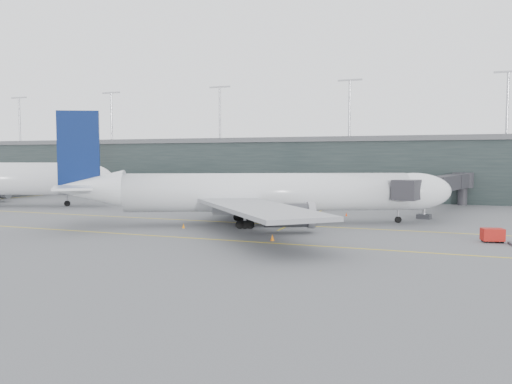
% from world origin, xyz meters
% --- Properties ---
extents(ground, '(320.00, 320.00, 0.00)m').
position_xyz_m(ground, '(0.00, 0.00, 0.00)').
color(ground, '#55565A').
rests_on(ground, ground).
extents(taxiline_a, '(160.00, 0.25, 0.02)m').
position_xyz_m(taxiline_a, '(0.00, -4.00, 0.01)').
color(taxiline_a, yellow).
rests_on(taxiline_a, ground).
extents(taxiline_b, '(160.00, 0.25, 0.02)m').
position_xyz_m(taxiline_b, '(0.00, -20.00, 0.01)').
color(taxiline_b, yellow).
rests_on(taxiline_b, ground).
extents(taxiline_lead_main, '(0.25, 60.00, 0.02)m').
position_xyz_m(taxiline_lead_main, '(5.00, 20.00, 0.01)').
color(taxiline_lead_main, yellow).
rests_on(taxiline_lead_main, ground).
extents(taxiline_lead_adj, '(0.25, 60.00, 0.02)m').
position_xyz_m(taxiline_lead_adj, '(-75.00, 20.00, 0.01)').
color(taxiline_lead_adj, yellow).
rests_on(taxiline_lead_adj, ground).
extents(terminal, '(240.00, 36.00, 29.00)m').
position_xyz_m(terminal, '(-0.00, 58.00, 7.62)').
color(terminal, black).
rests_on(terminal, ground).
extents(main_aircraft, '(58.02, 53.40, 17.12)m').
position_xyz_m(main_aircraft, '(1.17, -4.51, 4.80)').
color(main_aircraft, silver).
rests_on(main_aircraft, ground).
extents(jet_bridge, '(14.41, 45.35, 7.01)m').
position_xyz_m(jet_bridge, '(25.94, 25.57, 5.25)').
color(jet_bridge, '#29282D').
rests_on(jet_bridge, ground).
extents(gse_cart, '(2.81, 2.16, 1.70)m').
position_xyz_m(gse_cart, '(32.35, -10.29, 0.95)').
color(gse_cart, '#9D110B').
rests_on(gse_cart, ground).
extents(uld_a, '(2.78, 2.55, 2.05)m').
position_xyz_m(uld_a, '(-6.47, 8.89, 1.08)').
color(uld_a, '#39393E').
rests_on(uld_a, ground).
extents(uld_b, '(2.01, 1.74, 1.59)m').
position_xyz_m(uld_b, '(-1.17, 11.03, 0.84)').
color(uld_b, '#39393E').
rests_on(uld_b, ground).
extents(uld_c, '(2.34, 2.05, 1.83)m').
position_xyz_m(uld_c, '(0.41, 11.16, 0.96)').
color(uld_c, '#39393E').
rests_on(uld_c, ground).
extents(cone_wing_stbd, '(0.50, 0.50, 0.80)m').
position_xyz_m(cone_wing_stbd, '(6.96, -18.33, 0.40)').
color(cone_wing_stbd, orange).
rests_on(cone_wing_stbd, ground).
extents(cone_wing_port, '(0.42, 0.42, 0.67)m').
position_xyz_m(cone_wing_port, '(11.04, 10.52, 0.33)').
color(cone_wing_port, '#FC4A0E').
rests_on(cone_wing_port, ground).
extents(cone_tail, '(0.42, 0.42, 0.68)m').
position_xyz_m(cone_tail, '(-8.57, -12.45, 0.34)').
color(cone_tail, orange).
rests_on(cone_tail, ground).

